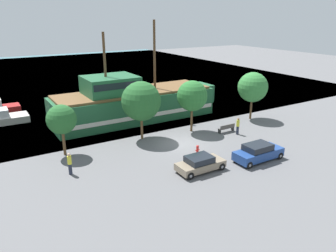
{
  "coord_description": "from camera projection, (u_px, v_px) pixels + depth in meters",
  "views": [
    {
      "loc": [
        -16.18,
        -24.44,
        11.68
      ],
      "look_at": [
        -0.18,
        2.0,
        1.2
      ],
      "focal_mm": 35.0,
      "sensor_mm": 36.0,
      "label": 1
    }
  ],
  "objects": [
    {
      "name": "moored_boat_outer",
      "position": [
        1.0,
        118.0,
        37.11
      ],
      "size": [
        5.52,
        2.57,
        1.67
      ],
      "color": "#B7B2A8",
      "rests_on": "water_surface"
    },
    {
      "name": "ground_plane",
      "position": [
        180.0,
        143.0,
        31.49
      ],
      "size": [
        160.0,
        160.0,
        0.0
      ],
      "primitive_type": "plane",
      "color": "#5B5B5E"
    },
    {
      "name": "bench_promenade_east",
      "position": [
        227.0,
        128.0,
        34.34
      ],
      "size": [
        1.91,
        0.45,
        0.85
      ],
      "color": "#4C4742",
      "rests_on": "ground_plane"
    },
    {
      "name": "tree_row_west",
      "position": [
        253.0,
        87.0,
        37.72
      ],
      "size": [
        3.44,
        3.44,
        5.54
      ],
      "color": "brown",
      "rests_on": "ground_plane"
    },
    {
      "name": "pirate_ship",
      "position": [
        133.0,
        102.0,
        38.18
      ],
      "size": [
        20.1,
        5.86,
        11.23
      ],
      "color": "#1E5633",
      "rests_on": "water_surface"
    },
    {
      "name": "fire_hydrant",
      "position": [
        197.0,
        149.0,
        29.07
      ],
      "size": [
        0.42,
        0.25,
        0.76
      ],
      "color": "red",
      "rests_on": "ground_plane"
    },
    {
      "name": "water_surface",
      "position": [
        63.0,
        75.0,
        67.14
      ],
      "size": [
        80.0,
        80.0,
        0.0
      ],
      "primitive_type": "plane",
      "color": "teal",
      "rests_on": "ground"
    },
    {
      "name": "pedestrian_walking_far",
      "position": [
        70.0,
        164.0,
        25.06
      ],
      "size": [
        0.32,
        0.32,
        1.77
      ],
      "color": "#232838",
      "rests_on": "ground_plane"
    },
    {
      "name": "tree_row_east",
      "position": [
        61.0,
        120.0,
        27.84
      ],
      "size": [
        2.56,
        2.56,
        4.55
      ],
      "color": "brown",
      "rests_on": "ground_plane"
    },
    {
      "name": "tree_row_mideast",
      "position": [
        141.0,
        101.0,
        31.46
      ],
      "size": [
        3.83,
        3.83,
        5.76
      ],
      "color": "brown",
      "rests_on": "ground_plane"
    },
    {
      "name": "pedestrian_walking_near",
      "position": [
        238.0,
        126.0,
        33.56
      ],
      "size": [
        0.32,
        0.32,
        1.78
      ],
      "color": "#232838",
      "rests_on": "ground_plane"
    },
    {
      "name": "parked_car_curb_front",
      "position": [
        200.0,
        164.0,
        25.69
      ],
      "size": [
        3.88,
        1.78,
        1.27
      ],
      "color": "#7F705B",
      "rests_on": "ground_plane"
    },
    {
      "name": "tree_row_midwest",
      "position": [
        192.0,
        96.0,
        33.58
      ],
      "size": [
        3.16,
        3.16,
        5.41
      ],
      "color": "brown",
      "rests_on": "ground_plane"
    },
    {
      "name": "parked_car_curb_mid",
      "position": [
        258.0,
        152.0,
        27.55
      ],
      "size": [
        4.43,
        1.81,
        1.49
      ],
      "color": "navy",
      "rests_on": "ground_plane"
    }
  ]
}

